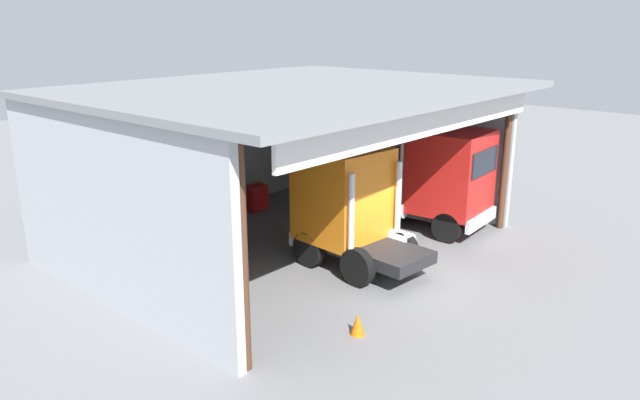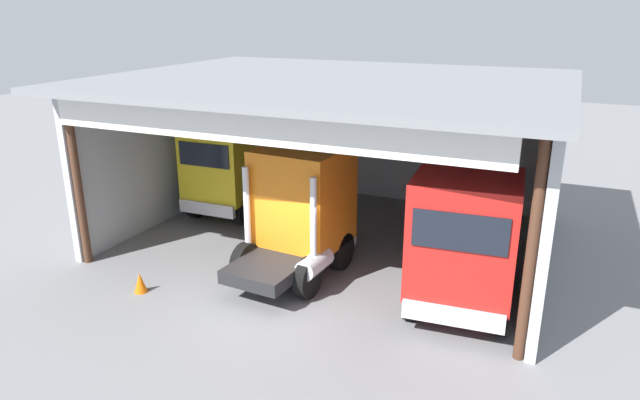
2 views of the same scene
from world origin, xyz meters
The scene contains 8 objects.
ground_plane centered at (0.00, 0.00, 0.00)m, with size 80.00×80.00×0.00m, color slate.
workshop_shed centered at (0.00, 5.73, 3.75)m, with size 13.67×11.15×5.39m.
truck_yellow_yard_outside centered at (-4.60, 5.59, 1.87)m, with size 2.53×4.76×3.51m.
truck_orange_right_bay centered at (-0.07, 2.27, 1.94)m, with size 2.62×4.41×3.67m.
truck_red_left_bay centered at (4.65, 1.74, 1.92)m, with size 2.86×5.41×3.68m.
oil_drum centered at (2.47, 9.00, 0.46)m, with size 0.58×0.58×0.92m, color gold.
tool_cart centered at (1.90, 8.59, 0.50)m, with size 0.90×0.60×1.00m, color red.
traffic_cone centered at (-3.48, -0.76, 0.28)m, with size 0.36×0.36×0.56m, color orange.
Camera 2 is at (6.64, -11.60, 7.38)m, focal length 32.07 mm.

